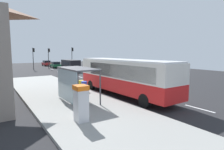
% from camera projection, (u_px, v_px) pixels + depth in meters
% --- Properties ---
extents(ground_plane, '(56.00, 92.00, 0.04)m').
position_uv_depth(ground_plane, '(78.00, 77.00, 29.42)').
color(ground_plane, '#262628').
extents(sidewalk_platform, '(6.20, 30.00, 0.18)m').
position_uv_depth(sidewalk_platform, '(65.00, 97.00, 15.96)').
color(sidewalk_platform, '#999993').
rests_on(sidewalk_platform, ground).
extents(lane_stripe_seg_0, '(0.16, 2.20, 0.01)m').
position_uv_depth(lane_stripe_seg_0, '(199.00, 109.00, 12.97)').
color(lane_stripe_seg_0, silver).
rests_on(lane_stripe_seg_0, ground).
extents(lane_stripe_seg_1, '(0.16, 2.20, 0.01)m').
position_uv_depth(lane_stripe_seg_1, '(148.00, 95.00, 17.11)').
color(lane_stripe_seg_1, silver).
rests_on(lane_stripe_seg_1, ground).
extents(lane_stripe_seg_2, '(0.16, 2.20, 0.01)m').
position_uv_depth(lane_stripe_seg_2, '(116.00, 87.00, 21.26)').
color(lane_stripe_seg_2, silver).
rests_on(lane_stripe_seg_2, ground).
extents(lane_stripe_seg_3, '(0.16, 2.20, 0.01)m').
position_uv_depth(lane_stripe_seg_3, '(95.00, 81.00, 25.41)').
color(lane_stripe_seg_3, silver).
rests_on(lane_stripe_seg_3, ground).
extents(lane_stripe_seg_4, '(0.16, 2.20, 0.01)m').
position_uv_depth(lane_stripe_seg_4, '(80.00, 77.00, 29.55)').
color(lane_stripe_seg_4, silver).
rests_on(lane_stripe_seg_4, ground).
extents(lane_stripe_seg_5, '(0.16, 2.20, 0.01)m').
position_uv_depth(lane_stripe_seg_5, '(68.00, 74.00, 33.70)').
color(lane_stripe_seg_5, silver).
rests_on(lane_stripe_seg_5, ground).
extents(lane_stripe_seg_6, '(0.16, 2.20, 0.01)m').
position_uv_depth(lane_stripe_seg_6, '(59.00, 71.00, 37.85)').
color(lane_stripe_seg_6, silver).
rests_on(lane_stripe_seg_6, ground).
extents(lane_stripe_seg_7, '(0.16, 2.20, 0.01)m').
position_uv_depth(lane_stripe_seg_7, '(52.00, 70.00, 41.99)').
color(lane_stripe_seg_7, silver).
rests_on(lane_stripe_seg_7, ground).
extents(bus, '(2.80, 11.07, 3.21)m').
position_uv_depth(bus, '(124.00, 75.00, 16.62)').
color(bus, red).
rests_on(bus, ground).
extents(white_van, '(2.12, 5.24, 2.30)m').
position_uv_depth(white_van, '(71.00, 65.00, 37.72)').
color(white_van, black).
rests_on(white_van, ground).
extents(sedan_near, '(2.02, 4.48, 1.52)m').
position_uv_depth(sedan_near, '(55.00, 65.00, 46.43)').
color(sedan_near, '#195933').
rests_on(sedan_near, ground).
extents(sedan_far, '(1.85, 4.41, 1.52)m').
position_uv_depth(sedan_far, '(47.00, 63.00, 53.16)').
color(sedan_far, '#A51919').
rests_on(sedan_far, ground).
extents(ticket_machine, '(0.66, 0.76, 1.94)m').
position_uv_depth(ticket_machine, '(81.00, 103.00, 10.02)').
color(ticket_machine, silver).
rests_on(ticket_machine, sidewalk_platform).
extents(recycling_bin_blue, '(0.52, 0.52, 0.95)m').
position_uv_depth(recycling_bin_blue, '(84.00, 86.00, 17.78)').
color(recycling_bin_blue, blue).
rests_on(recycling_bin_blue, sidewalk_platform).
extents(recycling_bin_yellow, '(0.52, 0.52, 0.95)m').
position_uv_depth(recycling_bin_yellow, '(81.00, 85.00, 18.36)').
color(recycling_bin_yellow, yellow).
rests_on(recycling_bin_yellow, sidewalk_platform).
extents(traffic_light_near_side, '(0.49, 0.28, 4.98)m').
position_uv_depth(traffic_light_near_side, '(72.00, 54.00, 45.36)').
color(traffic_light_near_side, '#2D2D2D').
rests_on(traffic_light_near_side, ground).
extents(traffic_light_far_side, '(0.49, 0.28, 4.78)m').
position_uv_depth(traffic_light_far_side, '(33.00, 55.00, 41.35)').
color(traffic_light_far_side, '#2D2D2D').
rests_on(traffic_light_far_side, ground).
extents(traffic_light_median, '(0.49, 0.28, 4.73)m').
position_uv_depth(traffic_light_median, '(49.00, 55.00, 43.92)').
color(traffic_light_median, '#2D2D2D').
rests_on(traffic_light_median, ground).
extents(bus_shelter, '(1.80, 4.00, 2.50)m').
position_uv_depth(bus_shelter, '(74.00, 76.00, 13.94)').
color(bus_shelter, '#4C4C51').
rests_on(bus_shelter, sidewalk_platform).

